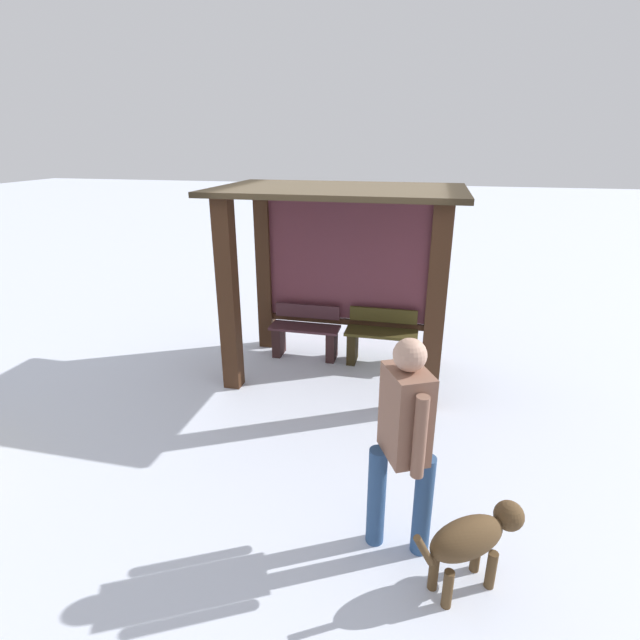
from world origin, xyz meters
TOP-DOWN VIEW (x-y plane):
  - ground_plane at (0.00, 0.00)m, footprint 60.00×60.00m
  - bus_shelter at (0.00, 0.19)m, footprint 2.96×1.87m
  - bench_left_inside at (-0.55, 0.40)m, footprint 0.99×0.36m
  - bench_center_inside at (0.55, 0.40)m, footprint 0.99×0.38m
  - person_walking at (1.03, -2.84)m, footprint 0.53×0.55m
  - dog at (1.54, -3.09)m, footprint 0.76×0.61m

SIDE VIEW (x-z plane):
  - ground_plane at x=0.00m, z-range 0.00..0.00m
  - bench_left_inside at x=-0.55m, z-range -0.04..0.71m
  - bench_center_inside at x=0.55m, z-range -0.04..0.73m
  - dog at x=1.54m, z-range 0.11..0.74m
  - person_walking at x=1.03m, z-range 0.14..1.89m
  - bus_shelter at x=0.00m, z-range 0.42..2.86m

